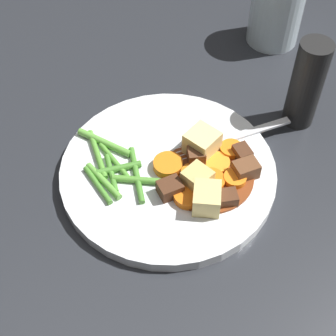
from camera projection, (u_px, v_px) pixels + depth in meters
name	position (u px, v px, depth m)	size (l,w,h in m)	color
ground_plane	(168.00, 176.00, 0.61)	(3.00, 3.00, 0.00)	#26282D
dinner_plate	(168.00, 172.00, 0.61)	(0.26, 0.26, 0.02)	white
stew_sauce	(208.00, 175.00, 0.59)	(0.11, 0.11, 0.00)	brown
carrot_slice_0	(235.00, 179.00, 0.59)	(0.03, 0.03, 0.01)	orange
carrot_slice_1	(192.00, 174.00, 0.59)	(0.03, 0.03, 0.01)	orange
carrot_slice_2	(188.00, 195.00, 0.57)	(0.03, 0.03, 0.01)	orange
carrot_slice_3	(210.00, 181.00, 0.58)	(0.03, 0.03, 0.01)	orange
carrot_slice_4	(171.00, 168.00, 0.60)	(0.04, 0.04, 0.01)	orange
carrot_slice_5	(217.00, 166.00, 0.60)	(0.03, 0.03, 0.01)	orange
carrot_slice_6	(231.00, 150.00, 0.61)	(0.03, 0.03, 0.01)	orange
potato_chunk_0	(197.00, 180.00, 0.58)	(0.03, 0.03, 0.03)	#DBBC6B
potato_chunk_1	(202.00, 143.00, 0.61)	(0.03, 0.03, 0.03)	#EAD68C
potato_chunk_2	(207.00, 198.00, 0.56)	(0.03, 0.03, 0.03)	#E5CC7A
meat_chunk_0	(174.00, 188.00, 0.57)	(0.03, 0.02, 0.02)	#4C2B19
meat_chunk_1	(228.00, 198.00, 0.57)	(0.02, 0.02, 0.02)	#4C2B19
meat_chunk_2	(246.00, 170.00, 0.59)	(0.03, 0.02, 0.02)	brown
meat_chunk_3	(196.00, 157.00, 0.60)	(0.02, 0.02, 0.02)	#56331E
meat_chunk_4	(242.00, 154.00, 0.60)	(0.02, 0.02, 0.02)	#4C2B19
green_bean_0	(111.00, 173.00, 0.59)	(0.01, 0.01, 0.06)	#4C8E33
green_bean_1	(97.00, 154.00, 0.61)	(0.01, 0.01, 0.08)	#599E38
green_bean_2	(137.00, 175.00, 0.59)	(0.01, 0.01, 0.08)	#4C8E33
green_bean_3	(104.00, 142.00, 0.62)	(0.01, 0.01, 0.08)	#66AD42
green_bean_4	(144.00, 180.00, 0.59)	(0.01, 0.01, 0.07)	#599E38
green_bean_5	(98.00, 185.00, 0.58)	(0.01, 0.01, 0.06)	#4C8E33
green_bean_6	(119.00, 166.00, 0.60)	(0.01, 0.01, 0.05)	#4C8E33
green_bean_7	(104.00, 181.00, 0.59)	(0.01, 0.01, 0.06)	#66AD42
green_bean_8	(114.00, 161.00, 0.61)	(0.01, 0.01, 0.06)	#599E38
fork	(223.00, 141.00, 0.63)	(0.17, 0.07, 0.00)	silver
water_glass	(276.00, 12.00, 0.75)	(0.08, 0.08, 0.10)	silver
pepper_mill	(306.00, 84.00, 0.63)	(0.04, 0.04, 0.12)	black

